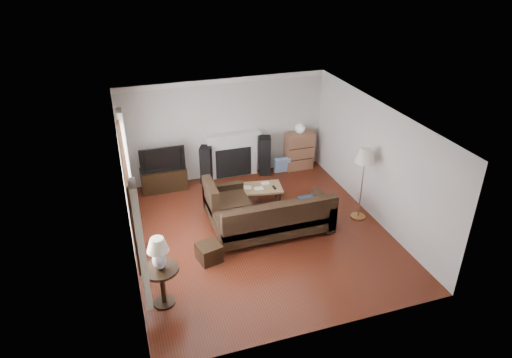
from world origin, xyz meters
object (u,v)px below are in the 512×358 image
object	(u,v)px
tv_stand	(164,179)
coffee_table	(258,195)
bookshelf	(299,151)
side_table	(163,286)
sectional_sofa	(274,216)
floor_lamp	(362,184)

from	to	relation	value
tv_stand	coffee_table	size ratio (longest dim) A/B	0.99
bookshelf	tv_stand	bearing A→B (deg)	-179.21
bookshelf	side_table	xyz separation A→B (m)	(-4.04, -3.95, -0.13)
bookshelf	side_table	world-z (taller)	bookshelf
tv_stand	side_table	xyz separation A→B (m)	(-0.56, -3.90, 0.10)
tv_stand	side_table	world-z (taller)	side_table
bookshelf	sectional_sofa	distance (m)	3.09
coffee_table	side_table	size ratio (longest dim) A/B	1.48
tv_stand	coffee_table	xyz separation A→B (m)	(1.91, -1.34, -0.06)
floor_lamp	side_table	bearing A→B (deg)	-162.82
floor_lamp	side_table	xyz separation A→B (m)	(-4.35, -1.34, -0.45)
coffee_table	side_table	bearing A→B (deg)	-125.24
coffee_table	floor_lamp	xyz separation A→B (m)	(1.88, -1.22, 0.60)
floor_lamp	side_table	world-z (taller)	floor_lamp
sectional_sofa	floor_lamp	size ratio (longest dim) A/B	1.57
tv_stand	sectional_sofa	size ratio (longest dim) A/B	0.42
bookshelf	floor_lamp	xyz separation A→B (m)	(0.31, -2.61, 0.32)
tv_stand	coffee_table	bearing A→B (deg)	-35.02
tv_stand	side_table	bearing A→B (deg)	-98.15
sectional_sofa	coffee_table	size ratio (longest dim) A/B	2.37
tv_stand	floor_lamp	xyz separation A→B (m)	(3.79, -2.56, 0.55)
tv_stand	bookshelf	world-z (taller)	bookshelf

